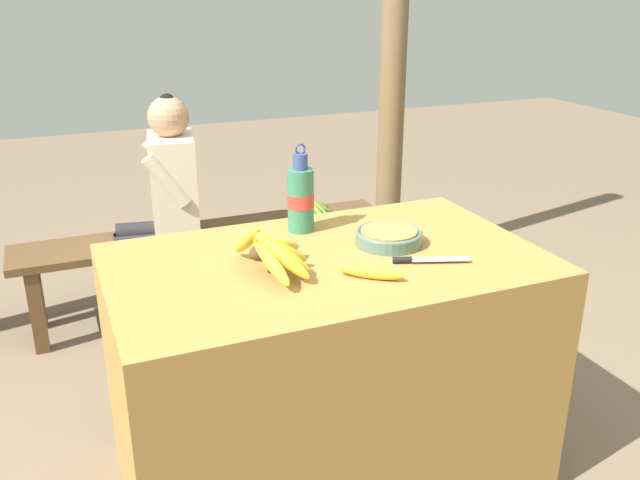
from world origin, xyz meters
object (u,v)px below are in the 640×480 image
object	(u,v)px
serving_bowl	(389,236)
loose_banana_front	(371,272)
seated_vendor	(164,196)
banana_bunch_green	(311,204)
knife	(420,260)
wooden_bench	(210,242)
water_bottle	(301,198)
banana_bunch_ripe	(270,249)
support_post_far	(394,44)

from	to	relation	value
serving_bowl	loose_banana_front	bearing A→B (deg)	-128.47
seated_vendor	banana_bunch_green	distance (m)	0.75
knife	banana_bunch_green	size ratio (longest dim) A/B	0.69
seated_vendor	wooden_bench	bearing A→B (deg)	-163.70
wooden_bench	banana_bunch_green	world-z (taller)	banana_bunch_green
water_bottle	knife	distance (m)	0.47
banana_bunch_ripe	knife	world-z (taller)	banana_bunch_ripe
water_bottle	loose_banana_front	bearing A→B (deg)	-84.85
banana_bunch_green	banana_bunch_ripe	bearing A→B (deg)	-116.07
wooden_bench	seated_vendor	xyz separation A→B (m)	(-0.20, -0.02, 0.27)
knife	banana_bunch_green	bearing A→B (deg)	100.30
wooden_bench	seated_vendor	world-z (taller)	seated_vendor
loose_banana_front	support_post_far	size ratio (longest dim) A/B	0.07
loose_banana_front	water_bottle	bearing A→B (deg)	95.15
serving_bowl	support_post_far	xyz separation A→B (m)	(0.81, 1.50, 0.44)
banana_bunch_ripe	serving_bowl	size ratio (longest dim) A/B	1.65
banana_bunch_ripe	serving_bowl	distance (m)	0.42
wooden_bench	banana_bunch_green	distance (m)	0.55
water_bottle	banana_bunch_green	distance (m)	1.25
water_bottle	wooden_bench	size ratio (longest dim) A/B	0.16
banana_bunch_ripe	support_post_far	world-z (taller)	support_post_far
loose_banana_front	wooden_bench	world-z (taller)	loose_banana_front
knife	support_post_far	world-z (taller)	support_post_far
support_post_far	seated_vendor	bearing A→B (deg)	-170.20
serving_bowl	banana_bunch_green	bearing A→B (deg)	78.86
loose_banana_front	knife	xyz separation A→B (m)	(0.19, 0.04, -0.01)
serving_bowl	seated_vendor	bearing A→B (deg)	110.71
water_bottle	support_post_far	bearing A→B (deg)	51.32
banana_bunch_ripe	banana_bunch_green	xyz separation A→B (m)	(0.67, 1.38, -0.36)
serving_bowl	seated_vendor	size ratio (longest dim) A/B	0.19
banana_bunch_ripe	support_post_far	bearing A→B (deg)	52.00
banana_bunch_ripe	support_post_far	distance (m)	2.03
water_bottle	seated_vendor	size ratio (longest dim) A/B	0.27
water_bottle	loose_banana_front	world-z (taller)	water_bottle
serving_bowl	wooden_bench	world-z (taller)	serving_bowl
banana_bunch_ripe	wooden_bench	distance (m)	1.46
serving_bowl	banana_bunch_green	distance (m)	1.37
knife	banana_bunch_ripe	bearing A→B (deg)	-173.62
water_bottle	seated_vendor	bearing A→B (deg)	104.48
serving_bowl	loose_banana_front	xyz separation A→B (m)	(-0.17, -0.22, -0.01)
wooden_bench	seated_vendor	distance (m)	0.34
water_bottle	loose_banana_front	xyz separation A→B (m)	(0.04, -0.44, -0.09)
water_bottle	support_post_far	xyz separation A→B (m)	(1.02, 1.28, 0.35)
serving_bowl	loose_banana_front	world-z (taller)	serving_bowl
knife	seated_vendor	bearing A→B (deg)	128.57
serving_bowl	seated_vendor	distance (m)	1.38
water_bottle	wooden_bench	bearing A→B (deg)	93.71
seated_vendor	support_post_far	distance (m)	1.45
banana_bunch_ripe	seated_vendor	xyz separation A→B (m)	(-0.07, 1.35, -0.22)
support_post_far	wooden_bench	bearing A→B (deg)	-169.66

